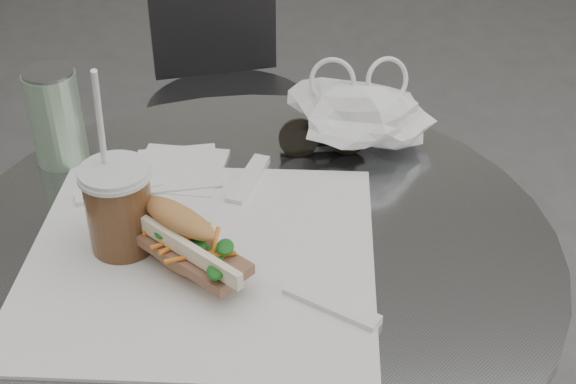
{
  "coord_description": "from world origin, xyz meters",
  "views": [
    {
      "loc": [
        0.02,
        -0.57,
        1.35
      ],
      "look_at": [
        0.05,
        0.23,
        0.79
      ],
      "focal_mm": 50.0,
      "sensor_mm": 36.0,
      "label": 1
    }
  ],
  "objects_px": {
    "iced_coffee": "(119,208)",
    "sunglasses": "(323,139)",
    "chair_far": "(229,147)",
    "banh_mi": "(180,240)",
    "drink_can": "(56,117)"
  },
  "relations": [
    {
      "from": "chair_far",
      "to": "drink_can",
      "type": "height_order",
      "value": "drink_can"
    },
    {
      "from": "banh_mi",
      "to": "sunglasses",
      "type": "xyz_separation_m",
      "value": [
        0.18,
        0.25,
        -0.02
      ]
    },
    {
      "from": "banh_mi",
      "to": "sunglasses",
      "type": "relative_size",
      "value": 1.76
    },
    {
      "from": "chair_far",
      "to": "iced_coffee",
      "type": "height_order",
      "value": "iced_coffee"
    },
    {
      "from": "sunglasses",
      "to": "iced_coffee",
      "type": "bearing_deg",
      "value": -144.58
    },
    {
      "from": "iced_coffee",
      "to": "sunglasses",
      "type": "bearing_deg",
      "value": 39.09
    },
    {
      "from": "iced_coffee",
      "to": "drink_can",
      "type": "bearing_deg",
      "value": 118.8
    },
    {
      "from": "banh_mi",
      "to": "iced_coffee",
      "type": "height_order",
      "value": "iced_coffee"
    },
    {
      "from": "banh_mi",
      "to": "drink_can",
      "type": "bearing_deg",
      "value": 170.89
    },
    {
      "from": "chair_far",
      "to": "iced_coffee",
      "type": "bearing_deg",
      "value": 72.67
    },
    {
      "from": "banh_mi",
      "to": "iced_coffee",
      "type": "bearing_deg",
      "value": -164.79
    },
    {
      "from": "sunglasses",
      "to": "chair_far",
      "type": "bearing_deg",
      "value": 99.84
    },
    {
      "from": "chair_far",
      "to": "sunglasses",
      "type": "distance_m",
      "value": 0.84
    },
    {
      "from": "banh_mi",
      "to": "drink_can",
      "type": "distance_m",
      "value": 0.31
    },
    {
      "from": "banh_mi",
      "to": "iced_coffee",
      "type": "relative_size",
      "value": 0.92
    }
  ]
}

